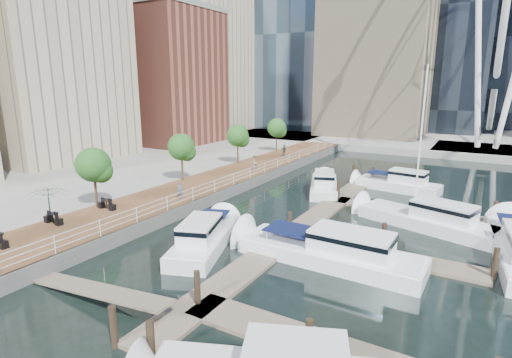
{
  "coord_description": "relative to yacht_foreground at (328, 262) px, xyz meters",
  "views": [
    {
      "loc": [
        13.8,
        -15.2,
        10.19
      ],
      "look_at": [
        -1.28,
        10.84,
        3.0
      ],
      "focal_mm": 28.0,
      "sensor_mm": 36.0,
      "label": 1
    }
  ],
  "objects": [
    {
      "name": "midrise_condos",
      "position": [
        -40.2,
        21.11,
        13.42
      ],
      "size": [
        19.0,
        67.0,
        28.0
      ],
      "color": "#BCAD8E",
      "rests_on": "ground"
    },
    {
      "name": "yacht_foreground",
      "position": [
        0.0,
        0.0,
        0.0
      ],
      "size": [
        11.85,
        3.44,
        2.15
      ],
      "primitive_type": null,
      "rotation": [
        0.0,
        0.0,
        1.55
      ],
      "color": "white",
      "rests_on": "ground"
    },
    {
      "name": "land_inland",
      "position": [
        -42.63,
        9.3,
        0.5
      ],
      "size": [
        48.0,
        90.0,
        1.0
      ],
      "primitive_type": "cube",
      "color": "gray",
      "rests_on": "ground"
    },
    {
      "name": "cafe_tables",
      "position": [
        -17.03,
        -7.7,
        1.37
      ],
      "size": [
        2.5,
        13.7,
        0.74
      ],
      "color": "black",
      "rests_on": "ground"
    },
    {
      "name": "street_trees",
      "position": [
        -18.03,
        8.3,
        4.29
      ],
      "size": [
        2.6,
        42.6,
        4.6
      ],
      "color": "#3F2B1C",
      "rests_on": "ground"
    },
    {
      "name": "pedestrian_far",
      "position": [
        -15.36,
        25.32,
        1.77
      ],
      "size": [
        0.97,
        0.64,
        1.54
      ],
      "primitive_type": "imported",
      "rotation": [
        0.0,
        0.0,
        2.81
      ],
      "color": "#333740",
      "rests_on": "boardwalk"
    },
    {
      "name": "land_far",
      "position": [
        -6.63,
        96.3,
        0.5
      ],
      "size": [
        200.0,
        114.0,
        1.0
      ],
      "primitive_type": "cube",
      "color": "gray",
      "rests_on": "ground"
    },
    {
      "name": "pier",
      "position": [
        7.37,
        46.3,
        0.5
      ],
      "size": [
        14.0,
        12.0,
        1.0
      ],
      "primitive_type": "cube",
      "color": "gray",
      "rests_on": "ground"
    },
    {
      "name": "railing",
      "position": [
        -12.73,
        9.3,
        1.52
      ],
      "size": [
        0.1,
        60.0,
        1.05
      ],
      "primitive_type": null,
      "color": "white",
      "rests_on": "boardwalk"
    },
    {
      "name": "seawall",
      "position": [
        -12.63,
        9.3,
        0.5
      ],
      "size": [
        0.25,
        60.0,
        1.0
      ],
      "primitive_type": "cube",
      "color": "#595954",
      "rests_on": "ground"
    },
    {
      "name": "pedestrian_near",
      "position": [
        -13.8,
        3.02,
        1.76
      ],
      "size": [
        0.6,
        0.44,
        1.51
      ],
      "primitive_type": "imported",
      "rotation": [
        0.0,
        0.0,
        0.14
      ],
      "color": "#4D4F66",
      "rests_on": "boardwalk"
    },
    {
      "name": "moored_yachts",
      "position": [
        2.75,
        7.25,
        0.0
      ],
      "size": [
        22.45,
        34.55,
        11.5
      ],
      "color": "white",
      "rests_on": "ground"
    },
    {
      "name": "pedestrian_mid",
      "position": [
        -14.52,
        16.16,
        1.82
      ],
      "size": [
        0.79,
        0.92,
        1.64
      ],
      "primitive_type": "imported",
      "rotation": [
        0.0,
        0.0,
        -1.81
      ],
      "color": "gray",
      "rests_on": "boardwalk"
    },
    {
      "name": "floating_docks",
      "position": [
        1.34,
        4.28,
        0.49
      ],
      "size": [
        16.0,
        34.0,
        2.6
      ],
      "color": "#6D6051",
      "rests_on": "ground"
    },
    {
      "name": "ground",
      "position": [
        -6.63,
        -5.7,
        0.0
      ],
      "size": [
        520.0,
        520.0,
        0.0
      ],
      "primitive_type": "plane",
      "color": "black",
      "rests_on": "ground"
    },
    {
      "name": "boardwalk",
      "position": [
        -15.63,
        9.3,
        0.5
      ],
      "size": [
        6.0,
        60.0,
        1.0
      ],
      "primitive_type": "cube",
      "color": "brown",
      "rests_on": "ground"
    }
  ]
}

